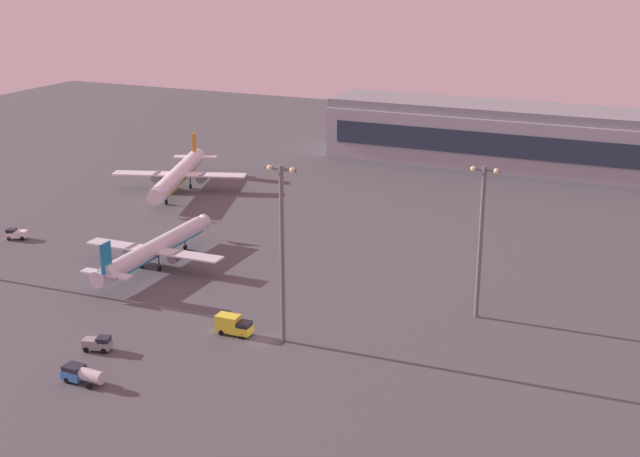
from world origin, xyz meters
The scene contains 9 objects.
ground_plane centered at (0.00, 0.00, 0.00)m, with size 416.00×416.00×0.00m, color #4C4C51.
airplane_taxiway_distant centered at (-33.29, 20.20, 3.51)m, with size 28.08×36.11×9.27m.
airplane_terminal_side centered at (-59.04, 67.75, 4.12)m, with size 32.47×41.25×10.90m.
maintenance_van centered at (-20.43, -13.20, 1.18)m, with size 4.52×3.04×2.25m.
catering_truck centered at (-5.04, 0.03, 1.58)m, with size 5.74×2.60×3.05m.
fuel_truck centered at (-15.98, -22.19, 1.37)m, with size 6.36×2.57×2.35m.
cargo_loader centered at (-68.58, 21.96, 1.18)m, with size 4.58×3.47×2.25m.
apron_light_west centered at (27.30, 22.03, 14.32)m, with size 4.80×0.90×24.99m.
apron_light_central centered at (3.07, 0.96, 15.57)m, with size 4.80×0.90×27.41m.
Camera 1 is at (57.38, -105.71, 56.37)m, focal length 48.66 mm.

